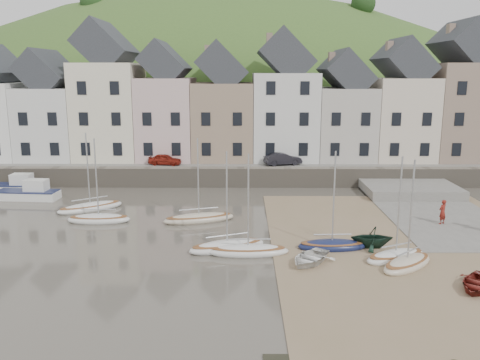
{
  "coord_description": "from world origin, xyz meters",
  "views": [
    {
      "loc": [
        0.25,
        -29.49,
        10.7
      ],
      "look_at": [
        0.0,
        6.0,
        3.0
      ],
      "focal_mm": 37.63,
      "sensor_mm": 36.0,
      "label": 1
    }
  ],
  "objects_px": {
    "rowboat_green": "(372,237)",
    "rowboat_red": "(478,283)",
    "sailboat_0": "(90,207)",
    "person_red": "(442,212)",
    "rowboat_white": "(309,258)",
    "car_left": "(165,159)",
    "car_right": "(283,159)"
  },
  "relations": [
    {
      "from": "rowboat_green",
      "to": "rowboat_red",
      "type": "height_order",
      "value": "rowboat_green"
    },
    {
      "from": "sailboat_0",
      "to": "person_red",
      "type": "height_order",
      "value": "sailboat_0"
    },
    {
      "from": "rowboat_white",
      "to": "car_left",
      "type": "distance_m",
      "value": 25.04
    },
    {
      "from": "sailboat_0",
      "to": "rowboat_green",
      "type": "relative_size",
      "value": 2.48
    },
    {
      "from": "car_right",
      "to": "sailboat_0",
      "type": "bearing_deg",
      "value": 108.19
    },
    {
      "from": "sailboat_0",
      "to": "person_red",
      "type": "xyz_separation_m",
      "value": [
        26.09,
        -3.8,
        0.74
      ]
    },
    {
      "from": "rowboat_white",
      "to": "car_right",
      "type": "relative_size",
      "value": 0.85
    },
    {
      "from": "sailboat_0",
      "to": "car_right",
      "type": "height_order",
      "value": "sailboat_0"
    },
    {
      "from": "rowboat_white",
      "to": "person_red",
      "type": "distance_m",
      "value": 12.7
    },
    {
      "from": "rowboat_green",
      "to": "car_right",
      "type": "bearing_deg",
      "value": -166.89
    },
    {
      "from": "sailboat_0",
      "to": "person_red",
      "type": "relative_size",
      "value": 3.61
    },
    {
      "from": "person_red",
      "to": "car_right",
      "type": "bearing_deg",
      "value": -88.26
    },
    {
      "from": "rowboat_green",
      "to": "person_red",
      "type": "relative_size",
      "value": 1.46
    },
    {
      "from": "rowboat_red",
      "to": "car_right",
      "type": "height_order",
      "value": "car_right"
    },
    {
      "from": "rowboat_white",
      "to": "rowboat_green",
      "type": "distance_m",
      "value": 4.93
    },
    {
      "from": "rowboat_green",
      "to": "car_right",
      "type": "relative_size",
      "value": 0.69
    },
    {
      "from": "sailboat_0",
      "to": "car_left",
      "type": "xyz_separation_m",
      "value": [
        4.25,
        10.96,
        1.89
      ]
    },
    {
      "from": "sailboat_0",
      "to": "rowboat_red",
      "type": "xyz_separation_m",
      "value": [
        23.73,
        -14.59,
        0.12
      ]
    },
    {
      "from": "person_red",
      "to": "car_right",
      "type": "relative_size",
      "value": 0.47
    },
    {
      "from": "sailboat_0",
      "to": "car_left",
      "type": "relative_size",
      "value": 1.95
    },
    {
      "from": "rowboat_green",
      "to": "rowboat_red",
      "type": "relative_size",
      "value": 0.83
    },
    {
      "from": "rowboat_red",
      "to": "car_left",
      "type": "bearing_deg",
      "value": 164.13
    },
    {
      "from": "rowboat_red",
      "to": "person_red",
      "type": "relative_size",
      "value": 1.75
    },
    {
      "from": "sailboat_0",
      "to": "car_right",
      "type": "relative_size",
      "value": 1.71
    },
    {
      "from": "car_right",
      "to": "rowboat_white",
      "type": "bearing_deg",
      "value": 163.27
    },
    {
      "from": "sailboat_0",
      "to": "car_left",
      "type": "bearing_deg",
      "value": 68.79
    },
    {
      "from": "rowboat_white",
      "to": "person_red",
      "type": "relative_size",
      "value": 1.79
    },
    {
      "from": "rowboat_red",
      "to": "car_left",
      "type": "distance_m",
      "value": 32.18
    },
    {
      "from": "car_left",
      "to": "person_red",
      "type": "bearing_deg",
      "value": -114.94
    },
    {
      "from": "person_red",
      "to": "rowboat_red",
      "type": "bearing_deg",
      "value": 44.85
    },
    {
      "from": "car_right",
      "to": "person_red",
      "type": "bearing_deg",
      "value": -161.8
    },
    {
      "from": "rowboat_white",
      "to": "person_red",
      "type": "bearing_deg",
      "value": 71.96
    }
  ]
}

